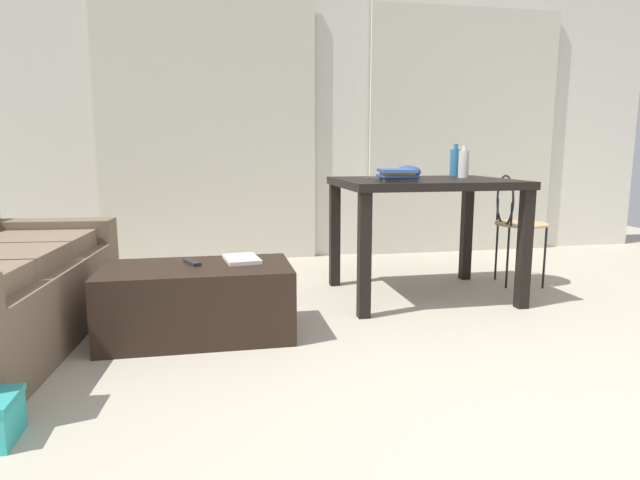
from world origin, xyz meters
The scene contains 13 objects.
ground_plane centered at (0.00, 1.34, 0.00)m, with size 8.33×8.33×0.00m, color #B2A893.
wall_back centered at (0.00, 3.47, 1.31)m, with size 6.22×0.10×2.62m, color silver.
curtains centered at (0.00, 3.39, 1.14)m, with size 4.25×0.03×2.29m.
coffee_table centered at (-1.27, 1.36, 0.19)m, with size 0.99×0.53×0.38m.
craft_table centered at (0.20, 1.90, 0.68)m, with size 1.13×0.89×0.80m.
wire_chair centered at (0.98, 2.08, 0.51)m, with size 0.38×0.40×0.81m.
bottle_near centered at (0.53, 2.01, 0.89)m, with size 0.07×0.07×0.22m.
bottle_far centered at (0.58, 2.24, 0.90)m, with size 0.08×0.08×0.23m.
bowl centered at (0.14, 2.02, 0.84)m, with size 0.17×0.17×0.09m, color #2D4C7A.
book_stack centered at (-0.05, 1.71, 0.83)m, with size 0.25×0.30×0.07m.
scissors centered at (-0.12, 2.10, 0.80)m, with size 0.10×0.07×0.00m.
tv_remote_primary centered at (-1.29, 1.42, 0.39)m, with size 0.04×0.15×0.02m, color #232326.
magazine centered at (-1.03, 1.45, 0.39)m, with size 0.18×0.26×0.02m, color silver.
Camera 1 is at (-1.16, -1.47, 0.99)m, focal length 30.11 mm.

